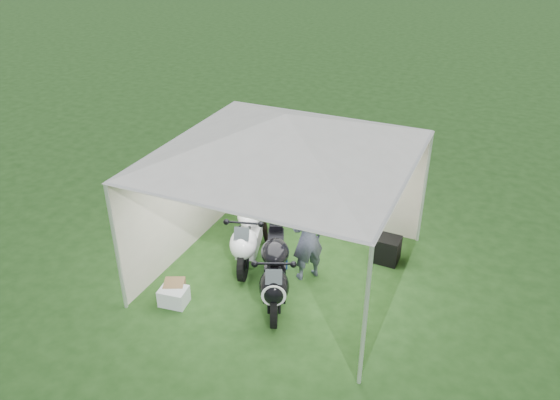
{
  "coord_description": "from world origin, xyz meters",
  "views": [
    {
      "loc": [
        3.2,
        -7.44,
        5.9
      ],
      "look_at": [
        -0.25,
        0.35,
        1.23
      ],
      "focal_mm": 35.0,
      "sensor_mm": 36.0,
      "label": 1
    }
  ],
  "objects_px": {
    "crate_1": "(175,290)",
    "person_dark_jacket": "(252,202)",
    "canopy_tent": "(286,138)",
    "motorcycle_black": "(275,270)",
    "crate_0": "(174,296)",
    "motorcycle_white": "(249,231)",
    "paddock_stand": "(276,258)",
    "equipment_box": "(386,249)",
    "person_blue_jacket": "(308,239)"
  },
  "relations": [
    {
      "from": "crate_1",
      "to": "person_dark_jacket",
      "type": "bearing_deg",
      "value": 78.79
    },
    {
      "from": "canopy_tent",
      "to": "motorcycle_black",
      "type": "xyz_separation_m",
      "value": [
        0.17,
        -0.83,
        -1.99
      ]
    },
    {
      "from": "crate_0",
      "to": "person_dark_jacket",
      "type": "bearing_deg",
      "value": 81.52
    },
    {
      "from": "motorcycle_white",
      "to": "paddock_stand",
      "type": "xyz_separation_m",
      "value": [
        0.55,
        -0.01,
        -0.44
      ]
    },
    {
      "from": "equipment_box",
      "to": "crate_0",
      "type": "relative_size",
      "value": 1.12
    },
    {
      "from": "canopy_tent",
      "to": "person_dark_jacket",
      "type": "height_order",
      "value": "canopy_tent"
    },
    {
      "from": "motorcycle_white",
      "to": "crate_1",
      "type": "height_order",
      "value": "motorcycle_white"
    },
    {
      "from": "person_blue_jacket",
      "to": "canopy_tent",
      "type": "bearing_deg",
      "value": -52.75
    },
    {
      "from": "paddock_stand",
      "to": "crate_1",
      "type": "relative_size",
      "value": 1.22
    },
    {
      "from": "person_dark_jacket",
      "to": "canopy_tent",
      "type": "bearing_deg",
      "value": 123.01
    },
    {
      "from": "motorcycle_white",
      "to": "crate_1",
      "type": "distance_m",
      "value": 1.73
    },
    {
      "from": "motorcycle_white",
      "to": "person_dark_jacket",
      "type": "xyz_separation_m",
      "value": [
        -0.22,
        0.59,
        0.26
      ]
    },
    {
      "from": "canopy_tent",
      "to": "crate_0",
      "type": "xyz_separation_m",
      "value": [
        -1.32,
        -1.63,
        -2.43
      ]
    },
    {
      "from": "motorcycle_black",
      "to": "person_blue_jacket",
      "type": "bearing_deg",
      "value": 48.98
    },
    {
      "from": "person_blue_jacket",
      "to": "crate_1",
      "type": "xyz_separation_m",
      "value": [
        -1.83,
        -1.45,
        -0.65
      ]
    },
    {
      "from": "paddock_stand",
      "to": "person_blue_jacket",
      "type": "distance_m",
      "value": 0.92
    },
    {
      "from": "person_blue_jacket",
      "to": "equipment_box",
      "type": "bearing_deg",
      "value": 173.93
    },
    {
      "from": "person_dark_jacket",
      "to": "motorcycle_white",
      "type": "bearing_deg",
      "value": 87.13
    },
    {
      "from": "person_dark_jacket",
      "to": "crate_1",
      "type": "xyz_separation_m",
      "value": [
        -0.42,
        -2.13,
        -0.71
      ]
    },
    {
      "from": "canopy_tent",
      "to": "crate_1",
      "type": "height_order",
      "value": "canopy_tent"
    },
    {
      "from": "person_dark_jacket",
      "to": "equipment_box",
      "type": "distance_m",
      "value": 2.66
    },
    {
      "from": "equipment_box",
      "to": "crate_1",
      "type": "bearing_deg",
      "value": -140.06
    },
    {
      "from": "motorcycle_white",
      "to": "crate_0",
      "type": "relative_size",
      "value": 4.7
    },
    {
      "from": "motorcycle_white",
      "to": "crate_0",
      "type": "bearing_deg",
      "value": -124.7
    },
    {
      "from": "paddock_stand",
      "to": "person_dark_jacket",
      "type": "distance_m",
      "value": 1.2
    },
    {
      "from": "motorcycle_white",
      "to": "crate_1",
      "type": "relative_size",
      "value": 6.24
    },
    {
      "from": "canopy_tent",
      "to": "paddock_stand",
      "type": "height_order",
      "value": "canopy_tent"
    },
    {
      "from": "canopy_tent",
      "to": "motorcycle_black",
      "type": "bearing_deg",
      "value": -78.45
    },
    {
      "from": "motorcycle_white",
      "to": "crate_0",
      "type": "height_order",
      "value": "motorcycle_white"
    },
    {
      "from": "motorcycle_white",
      "to": "person_dark_jacket",
      "type": "height_order",
      "value": "person_dark_jacket"
    },
    {
      "from": "canopy_tent",
      "to": "equipment_box",
      "type": "bearing_deg",
      "value": 32.79
    },
    {
      "from": "canopy_tent",
      "to": "motorcycle_white",
      "type": "xyz_separation_m",
      "value": [
        -0.76,
        0.07,
        -1.98
      ]
    },
    {
      "from": "motorcycle_white",
      "to": "paddock_stand",
      "type": "relative_size",
      "value": 5.11
    },
    {
      "from": "motorcycle_black",
      "to": "person_blue_jacket",
      "type": "distance_m",
      "value": 0.87
    },
    {
      "from": "motorcycle_black",
      "to": "equipment_box",
      "type": "height_order",
      "value": "motorcycle_black"
    },
    {
      "from": "person_dark_jacket",
      "to": "crate_1",
      "type": "bearing_deg",
      "value": 55.65
    },
    {
      "from": "person_dark_jacket",
      "to": "crate_0",
      "type": "bearing_deg",
      "value": 58.38
    },
    {
      "from": "paddock_stand",
      "to": "equipment_box",
      "type": "distance_m",
      "value": 2.04
    },
    {
      "from": "motorcycle_white",
      "to": "equipment_box",
      "type": "height_order",
      "value": "motorcycle_white"
    },
    {
      "from": "paddock_stand",
      "to": "crate_1",
      "type": "distance_m",
      "value": 1.94
    },
    {
      "from": "motorcycle_black",
      "to": "person_dark_jacket",
      "type": "height_order",
      "value": "person_dark_jacket"
    },
    {
      "from": "paddock_stand",
      "to": "crate_1",
      "type": "height_order",
      "value": "paddock_stand"
    },
    {
      "from": "person_blue_jacket",
      "to": "equipment_box",
      "type": "height_order",
      "value": "person_blue_jacket"
    },
    {
      "from": "motorcycle_black",
      "to": "crate_0",
      "type": "xyz_separation_m",
      "value": [
        -1.49,
        -0.8,
        -0.44
      ]
    },
    {
      "from": "paddock_stand",
      "to": "motorcycle_white",
      "type": "bearing_deg",
      "value": 178.76
    },
    {
      "from": "paddock_stand",
      "to": "equipment_box",
      "type": "bearing_deg",
      "value": 28.31
    },
    {
      "from": "motorcycle_white",
      "to": "person_dark_jacket",
      "type": "relative_size",
      "value": 1.23
    },
    {
      "from": "canopy_tent",
      "to": "motorcycle_black",
      "type": "height_order",
      "value": "canopy_tent"
    },
    {
      "from": "motorcycle_black",
      "to": "equipment_box",
      "type": "distance_m",
      "value": 2.36
    },
    {
      "from": "canopy_tent",
      "to": "paddock_stand",
      "type": "bearing_deg",
      "value": 164.74
    }
  ]
}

